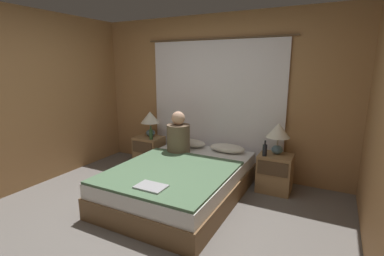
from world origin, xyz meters
name	(u,v)px	position (x,y,z in m)	size (l,w,h in m)	color
ground_plane	(141,230)	(0.00, 0.00, 0.00)	(16.00, 16.00, 0.00)	#66605B
wall_back	(216,96)	(0.00, 2.04, 1.25)	(4.31, 0.06, 2.50)	#A37547
wall_left	(8,102)	(-2.12, 0.00, 1.25)	(0.06, 4.14, 2.50)	#A37547
curtain_panel	(214,107)	(0.00, 1.98, 1.07)	(2.43, 0.02, 2.14)	white
bed	(181,181)	(0.00, 0.88, 0.21)	(1.47, 2.09, 0.43)	brown
nightstand_left	(149,152)	(-1.07, 1.64, 0.26)	(0.45, 0.39, 0.52)	#937047
nightstand_right	(275,173)	(1.07, 1.64, 0.26)	(0.45, 0.39, 0.52)	#937047
lamp_left	(150,119)	(-1.07, 1.69, 0.83)	(0.32, 0.32, 0.44)	slate
lamp_right	(278,133)	(1.07, 1.69, 0.83)	(0.32, 0.32, 0.44)	slate
pillow_left	(190,143)	(-0.32, 1.73, 0.49)	(0.55, 0.30, 0.12)	silver
pillow_right	(227,148)	(0.32, 1.73, 0.49)	(0.55, 0.30, 0.12)	silver
blanket_on_bed	(170,172)	(0.00, 0.60, 0.45)	(1.41, 1.48, 0.03)	#4C6B4C
person_left_in_bed	(178,136)	(-0.33, 1.38, 0.69)	(0.35, 0.35, 0.63)	brown
beer_bottle_on_left_stand	(151,134)	(-0.94, 1.53, 0.61)	(0.06, 0.06, 0.23)	#2D4C28
beer_bottle_on_right_stand	(265,150)	(0.94, 1.53, 0.61)	(0.06, 0.06, 0.22)	black
laptop_on_bed	(151,187)	(0.08, 0.10, 0.47)	(0.32, 0.22, 0.02)	#9EA0A5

